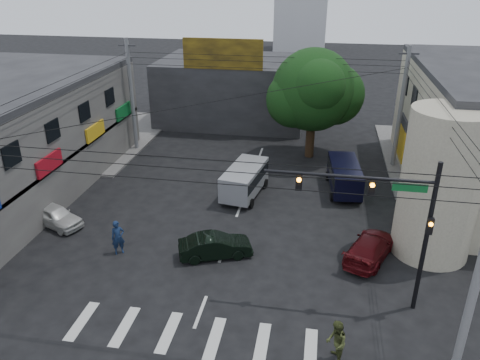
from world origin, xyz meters
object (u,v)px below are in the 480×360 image
(utility_pole_far_right, at_px, (401,109))
(navy_van, at_px, (344,178))
(traffic_gantry, at_px, (389,212))
(utility_pole_far_left, at_px, (132,96))
(utility_pole_near_right, at_px, (479,271))
(pedestrian_olive, at_px, (336,342))
(maroon_sedan, at_px, (370,247))
(dark_sedan, at_px, (215,246))
(silver_minivan, at_px, (245,182))
(traffic_officer, at_px, (118,237))
(street_tree, at_px, (313,90))
(white_compact, at_px, (55,216))

(utility_pole_far_right, bearing_deg, navy_van, -127.41)
(traffic_gantry, relative_size, utility_pole_far_right, 0.78)
(utility_pole_far_left, distance_m, utility_pole_far_right, 21.00)
(traffic_gantry, relative_size, utility_pole_near_right, 0.78)
(pedestrian_olive, bearing_deg, utility_pole_near_right, 89.67)
(maroon_sedan, bearing_deg, utility_pole_far_right, -78.68)
(traffic_gantry, xyz_separation_m, utility_pole_far_right, (2.68, 17.00, -0.23))
(pedestrian_olive, bearing_deg, dark_sedan, -140.47)
(traffic_gantry, xyz_separation_m, dark_sedan, (-8.15, 2.48, -4.19))
(silver_minivan, bearing_deg, traffic_officer, 154.99)
(utility_pole_near_right, xyz_separation_m, maroon_sedan, (-2.71, 7.27, -3.95))
(utility_pole_far_left, distance_m, maroon_sedan, 22.92)
(traffic_gantry, distance_m, navy_van, 12.58)
(street_tree, relative_size, white_compact, 2.17)
(dark_sedan, height_order, silver_minivan, silver_minivan)
(utility_pole_far_left, xyz_separation_m, navy_van, (17.11, -5.09, -3.62))
(traffic_gantry, bearing_deg, maroon_sedan, 90.46)
(utility_pole_near_right, bearing_deg, utility_pole_far_right, 90.00)
(utility_pole_far_right, xyz_separation_m, pedestrian_olive, (-4.57, -20.88, -3.64))
(dark_sedan, bearing_deg, white_compact, 60.18)
(utility_pole_near_right, height_order, utility_pole_far_right, same)
(utility_pole_far_left, bearing_deg, dark_sedan, -54.99)
(navy_van, bearing_deg, white_compact, 109.21)
(utility_pole_far_left, height_order, traffic_officer, utility_pole_far_left)
(navy_van, bearing_deg, utility_pole_far_right, -42.91)
(traffic_officer, bearing_deg, navy_van, 4.71)
(utility_pole_far_right, relative_size, white_compact, 2.29)
(traffic_gantry, height_order, pedestrian_olive, traffic_gantry)
(traffic_gantry, bearing_deg, traffic_officer, 172.02)
(traffic_gantry, bearing_deg, street_tree, 101.99)
(traffic_gantry, xyz_separation_m, maroon_sedan, (-0.03, 3.78, -4.19))
(utility_pole_far_left, relative_size, maroon_sedan, 1.92)
(street_tree, height_order, utility_pole_near_right, utility_pole_near_right)
(dark_sedan, distance_m, traffic_officer, 5.25)
(white_compact, bearing_deg, traffic_officer, -91.48)
(navy_van, distance_m, pedestrian_olive, 15.81)
(maroon_sedan, bearing_deg, traffic_officer, 31.01)
(dark_sedan, xyz_separation_m, maroon_sedan, (8.12, 1.30, 0.00))
(street_tree, height_order, navy_van, street_tree)
(street_tree, relative_size, traffic_gantry, 1.21)
(traffic_gantry, xyz_separation_m, pedestrian_olive, (-1.89, -3.87, -3.87))
(utility_pole_far_right, height_order, dark_sedan, utility_pole_far_right)
(utility_pole_far_left, bearing_deg, maroon_sedan, -35.87)
(maroon_sedan, bearing_deg, traffic_gantry, 113.34)
(traffic_gantry, relative_size, navy_van, 1.42)
(utility_pole_far_right, bearing_deg, pedestrian_olive, -102.35)
(utility_pole_far_left, height_order, navy_van, utility_pole_far_left)
(traffic_gantry, bearing_deg, navy_van, 95.81)
(white_compact, distance_m, navy_van, 18.84)
(traffic_gantry, relative_size, silver_minivan, 1.45)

